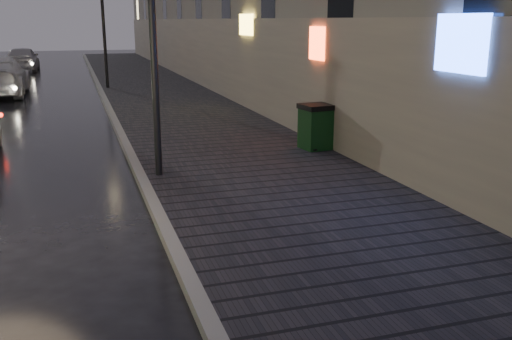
{
  "coord_description": "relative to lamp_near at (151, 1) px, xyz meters",
  "views": [
    {
      "loc": [
        0.34,
        -5.1,
        3.15
      ],
      "look_at": [
        3.0,
        3.21,
        0.85
      ],
      "focal_mm": 40.0,
      "sensor_mm": 36.0,
      "label": 1
    }
  ],
  "objects": [
    {
      "name": "lamp_far",
      "position": [
        0.0,
        16.0,
        0.0
      ],
      "size": [
        0.36,
        0.36,
        5.28
      ],
      "color": "black",
      "rests_on": "sidewalk"
    },
    {
      "name": "sidewalk",
      "position": [
        2.05,
        15.0,
        -3.41
      ],
      "size": [
        4.6,
        58.0,
        0.15
      ],
      "primitive_type": "cube",
      "color": "black",
      "rests_on": "ground"
    },
    {
      "name": "car_far",
      "position": [
        -4.42,
        28.19,
        -2.72
      ],
      "size": [
        1.89,
        4.57,
        1.55
      ],
      "primitive_type": "imported",
      "rotation": [
        0.0,
        0.0,
        3.13
      ],
      "color": "#A6A5AE",
      "rests_on": "ground"
    },
    {
      "name": "trash_bin",
      "position": [
        3.95,
        1.25,
        -2.79
      ],
      "size": [
        0.79,
        0.79,
        1.07
      ],
      "rotation": [
        0.0,
        0.0,
        0.13
      ],
      "color": "black",
      "rests_on": "sidewalk"
    },
    {
      "name": "curb",
      "position": [
        -0.35,
        15.0,
        -3.41
      ],
      "size": [
        0.2,
        58.0,
        0.15
      ],
      "primitive_type": "cube",
      "color": "slate",
      "rests_on": "ground"
    },
    {
      "name": "lamp_near",
      "position": [
        0.0,
        0.0,
        0.0
      ],
      "size": [
        0.36,
        0.36,
        5.28
      ],
      "color": "black",
      "rests_on": "sidewalk"
    }
  ]
}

